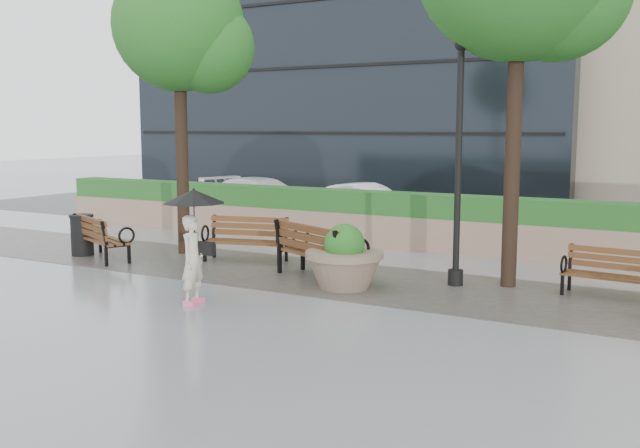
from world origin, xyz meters
The scene contains 15 objects.
ground centered at (0.00, 0.00, 0.00)m, with size 100.00×100.00×0.00m, color gray.
cobble_strip centered at (0.00, 3.00, 0.01)m, with size 28.00×3.20×0.01m, color #383330.
hedge_wall centered at (0.00, 7.00, 0.66)m, with size 24.00×0.80×1.35m.
asphalt_street centered at (0.00, 11.00, 0.00)m, with size 40.00×7.00×0.00m, color black.
bench_0 centered at (-6.36, 2.24, 0.29)m, with size 1.93×1.37×0.97m.
bench_1 centered at (-3.43, 3.58, 0.29)m, with size 1.91×1.12×0.97m.
bench_2 centered at (-1.10, 2.71, 0.33)m, with size 2.17×1.58×1.09m.
bench_3 centered at (4.02, 3.83, 0.25)m, with size 1.64×0.78×0.85m.
planter_left centered at (-0.34, 2.30, 0.47)m, with size 1.43×1.43×1.20m.
trash_bin centered at (-7.14, 2.37, 0.45)m, with size 0.54×0.54×0.90m, color black.
lamppost centered at (1.36, 3.53, 2.00)m, with size 0.28×0.28×4.51m.
tree_0 centered at (-5.14, 3.82, 5.05)m, with size 3.11×2.95×6.68m.
car_left centered at (-7.13, 9.78, 0.66)m, with size 1.86×4.58×1.33m, color white.
car_right centered at (-3.89, 10.68, 0.60)m, with size 1.28×3.66×1.21m, color white.
pedestrian centered at (-2.00, 0.08, 1.16)m, with size 1.04×1.04×1.91m.
Camera 1 is at (5.50, -9.05, 2.92)m, focal length 40.00 mm.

